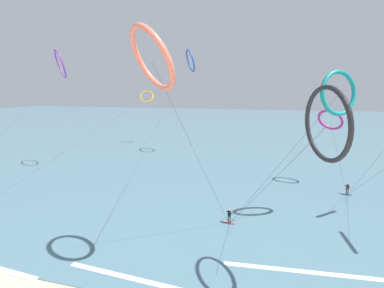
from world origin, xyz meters
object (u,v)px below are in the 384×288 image
(surfer_crimson, at_px, (229,217))
(kite_amber, at_px, (147,97))
(kite_charcoal, at_px, (326,124))
(kite_cobalt, at_px, (190,61))
(kite_magenta, at_px, (330,120))
(kite_coral, at_px, (152,59))
(kite_teal, at_px, (338,93))
(surfer_navy, at_px, (347,190))
(kite_violet, at_px, (60,64))

(surfer_crimson, distance_m, kite_amber, 49.89)
(kite_charcoal, xyz_separation_m, kite_amber, (-33.77, 49.88, 0.42))
(surfer_crimson, relative_size, kite_amber, 0.03)
(kite_charcoal, bearing_deg, kite_cobalt, 4.78)
(kite_magenta, height_order, kite_coral, kite_coral)
(kite_teal, bearing_deg, kite_magenta, 44.74)
(kite_magenta, height_order, kite_teal, kite_teal)
(surfer_navy, relative_size, kite_charcoal, 0.11)
(kite_cobalt, bearing_deg, kite_coral, 163.67)
(surfer_crimson, height_order, kite_magenta, kite_magenta)
(surfer_navy, relative_size, kite_magenta, 0.14)
(surfer_crimson, height_order, kite_violet, kite_violet)
(kite_coral, height_order, kite_teal, kite_coral)
(surfer_navy, distance_m, kite_coral, 33.45)
(kite_amber, bearing_deg, kite_violet, -115.20)
(kite_charcoal, height_order, kite_teal, kite_teal)
(surfer_navy, xyz_separation_m, kite_coral, (-19.68, -21.97, 15.77))
(kite_charcoal, bearing_deg, kite_teal, -36.40)
(kite_magenta, xyz_separation_m, kite_coral, (-17.46, -25.72, 6.41))
(kite_teal, height_order, kite_amber, kite_teal)
(kite_charcoal, bearing_deg, kite_magenta, -33.72)
(kite_charcoal, relative_size, kite_coral, 0.78)
(kite_violet, distance_m, kite_coral, 35.96)
(surfer_crimson, relative_size, kite_cobalt, 0.04)
(kite_magenta, bearing_deg, kite_coral, 92.83)
(surfer_navy, xyz_separation_m, kite_cobalt, (-27.57, 18.55, 19.93))
(surfer_crimson, relative_size, kite_teal, 0.10)
(kite_coral, bearing_deg, kite_teal, -96.44)
(kite_charcoal, bearing_deg, kite_amber, 13.54)
(kite_coral, bearing_deg, surfer_navy, -87.63)
(surfer_navy, xyz_separation_m, kite_magenta, (-2.23, 3.75, 9.36))
(kite_magenta, xyz_separation_m, kite_cobalt, (-25.35, 14.80, 10.57))
(surfer_crimson, distance_m, kite_magenta, 22.71)
(kite_teal, distance_m, kite_amber, 52.87)
(kite_amber, bearing_deg, kite_teal, -60.27)
(kite_magenta, distance_m, kite_coral, 31.74)
(kite_cobalt, bearing_deg, surfer_navy, -151.27)
(kite_violet, distance_m, kite_amber, 27.16)
(kite_violet, height_order, kite_coral, kite_violet)
(surfer_navy, distance_m, kite_charcoal, 26.35)
(kite_charcoal, height_order, kite_amber, kite_charcoal)
(kite_cobalt, bearing_deg, kite_charcoal, 178.00)
(surfer_navy, bearing_deg, kite_magenta, -86.50)
(kite_charcoal, height_order, kite_violet, kite_violet)
(kite_magenta, relative_size, kite_cobalt, 0.28)
(surfer_navy, distance_m, kite_violet, 50.12)
(surfer_crimson, bearing_deg, kite_coral, -78.19)
(kite_coral, bearing_deg, kite_charcoal, -136.78)
(kite_charcoal, distance_m, kite_magenta, 26.72)
(surfer_navy, bearing_deg, kite_violet, -29.24)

